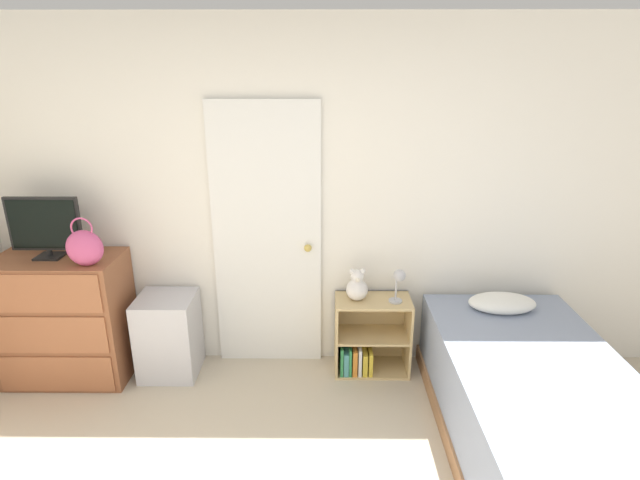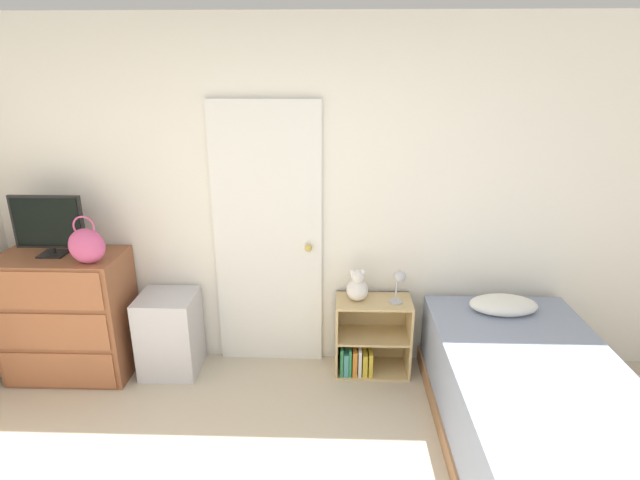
{
  "view_description": "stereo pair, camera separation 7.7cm",
  "coord_description": "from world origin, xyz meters",
  "px_view_note": "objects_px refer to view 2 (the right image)",
  "views": [
    {
      "loc": [
        0.22,
        -1.27,
        2.2
      ],
      "look_at": [
        0.2,
        1.97,
        1.08
      ],
      "focal_mm": 28.0,
      "sensor_mm": 36.0,
      "label": 1
    },
    {
      "loc": [
        0.3,
        -1.27,
        2.2
      ],
      "look_at": [
        0.2,
        1.97,
        1.08
      ],
      "focal_mm": 28.0,
      "sensor_mm": 36.0,
      "label": 2
    }
  ],
  "objects_px": {
    "handbag": "(87,246)",
    "bed": "(534,409)",
    "teddy_bear": "(357,287)",
    "bookshelf": "(366,342)",
    "tv": "(48,224)",
    "dresser": "(69,316)",
    "storage_bin": "(170,333)",
    "desk_lamp": "(399,280)"
  },
  "relations": [
    {
      "from": "storage_bin",
      "to": "bed",
      "type": "xyz_separation_m",
      "value": [
        2.42,
        -0.77,
        -0.02
      ]
    },
    {
      "from": "tv",
      "to": "bed",
      "type": "height_order",
      "value": "tv"
    },
    {
      "from": "bookshelf",
      "to": "bed",
      "type": "distance_m",
      "value": 1.25
    },
    {
      "from": "handbag",
      "to": "tv",
      "type": "bearing_deg",
      "value": 155.66
    },
    {
      "from": "handbag",
      "to": "storage_bin",
      "type": "bearing_deg",
      "value": 22.55
    },
    {
      "from": "tv",
      "to": "bed",
      "type": "distance_m",
      "value": 3.38
    },
    {
      "from": "storage_bin",
      "to": "desk_lamp",
      "type": "height_order",
      "value": "desk_lamp"
    },
    {
      "from": "dresser",
      "to": "tv",
      "type": "distance_m",
      "value": 0.7
    },
    {
      "from": "dresser",
      "to": "handbag",
      "type": "height_order",
      "value": "handbag"
    },
    {
      "from": "teddy_bear",
      "to": "bed",
      "type": "relative_size",
      "value": 0.12
    },
    {
      "from": "teddy_bear",
      "to": "bed",
      "type": "height_order",
      "value": "teddy_bear"
    },
    {
      "from": "bookshelf",
      "to": "desk_lamp",
      "type": "xyz_separation_m",
      "value": [
        0.21,
        -0.05,
        0.53
      ]
    },
    {
      "from": "desk_lamp",
      "to": "teddy_bear",
      "type": "bearing_deg",
      "value": 171.94
    },
    {
      "from": "tv",
      "to": "bed",
      "type": "relative_size",
      "value": 0.26
    },
    {
      "from": "storage_bin",
      "to": "teddy_bear",
      "type": "distance_m",
      "value": 1.45
    },
    {
      "from": "tv",
      "to": "bed",
      "type": "xyz_separation_m",
      "value": [
        3.18,
        -0.74,
        -0.88
      ]
    },
    {
      "from": "bookshelf",
      "to": "tv",
      "type": "bearing_deg",
      "value": -177.95
    },
    {
      "from": "storage_bin",
      "to": "bookshelf",
      "type": "relative_size",
      "value": 1.05
    },
    {
      "from": "dresser",
      "to": "desk_lamp",
      "type": "distance_m",
      "value": 2.43
    },
    {
      "from": "dresser",
      "to": "desk_lamp",
      "type": "xyz_separation_m",
      "value": [
        2.42,
        0.05,
        0.3
      ]
    },
    {
      "from": "dresser",
      "to": "tv",
      "type": "bearing_deg",
      "value": 157.32
    },
    {
      "from": "tv",
      "to": "storage_bin",
      "type": "xyz_separation_m",
      "value": [
        0.76,
        0.03,
        -0.86
      ]
    },
    {
      "from": "tv",
      "to": "bed",
      "type": "bearing_deg",
      "value": -13.11
    },
    {
      "from": "bed",
      "to": "bookshelf",
      "type": "bearing_deg",
      "value": 138.91
    },
    {
      "from": "tv",
      "to": "desk_lamp",
      "type": "relative_size",
      "value": 1.95
    },
    {
      "from": "teddy_bear",
      "to": "bed",
      "type": "bearing_deg",
      "value": -38.58
    },
    {
      "from": "bookshelf",
      "to": "teddy_bear",
      "type": "distance_m",
      "value": 0.47
    },
    {
      "from": "handbag",
      "to": "storage_bin",
      "type": "xyz_separation_m",
      "value": [
        0.43,
        0.18,
        -0.76
      ]
    },
    {
      "from": "desk_lamp",
      "to": "dresser",
      "type": "bearing_deg",
      "value": -178.9
    },
    {
      "from": "tv",
      "to": "storage_bin",
      "type": "height_order",
      "value": "tv"
    },
    {
      "from": "tv",
      "to": "teddy_bear",
      "type": "height_order",
      "value": "tv"
    },
    {
      "from": "bookshelf",
      "to": "bed",
      "type": "height_order",
      "value": "bed"
    },
    {
      "from": "storage_bin",
      "to": "desk_lamp",
      "type": "xyz_separation_m",
      "value": [
        1.69,
        0.0,
        0.46
      ]
    },
    {
      "from": "teddy_bear",
      "to": "desk_lamp",
      "type": "distance_m",
      "value": 0.31
    },
    {
      "from": "dresser",
      "to": "teddy_bear",
      "type": "relative_size",
      "value": 3.87
    },
    {
      "from": "desk_lamp",
      "to": "bed",
      "type": "xyz_separation_m",
      "value": [
        0.73,
        -0.77,
        -0.48
      ]
    },
    {
      "from": "teddy_bear",
      "to": "dresser",
      "type": "bearing_deg",
      "value": -177.62
    },
    {
      "from": "tv",
      "to": "handbag",
      "type": "relative_size",
      "value": 1.49
    },
    {
      "from": "handbag",
      "to": "teddy_bear",
      "type": "relative_size",
      "value": 1.38
    },
    {
      "from": "storage_bin",
      "to": "bookshelf",
      "type": "xyz_separation_m",
      "value": [
        1.48,
        0.05,
        -0.08
      ]
    },
    {
      "from": "handbag",
      "to": "bed",
      "type": "xyz_separation_m",
      "value": [
        2.85,
        -0.59,
        -0.78
      ]
    },
    {
      "from": "handbag",
      "to": "bed",
      "type": "relative_size",
      "value": 0.17
    }
  ]
}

